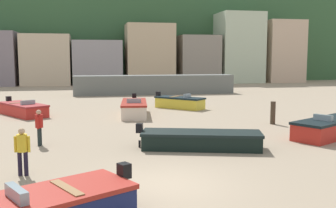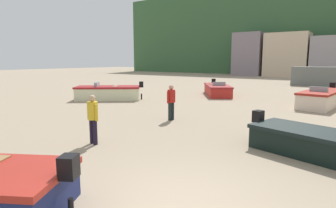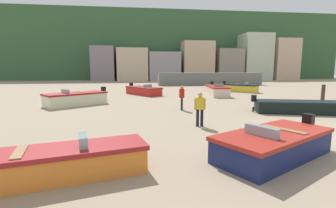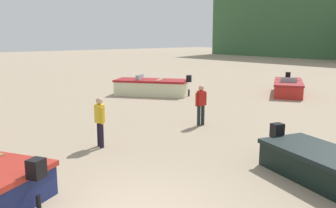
# 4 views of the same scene
# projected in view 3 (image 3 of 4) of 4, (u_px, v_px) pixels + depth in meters

# --- Properties ---
(ground_plane) EXTENTS (160.00, 160.00, 0.00)m
(ground_plane) POSITION_uv_depth(u_px,v_px,m) (315.00, 134.00, 10.15)
(ground_plane) COLOR gray
(headland_hill) EXTENTS (90.00, 32.00, 16.62)m
(headland_hill) POSITION_uv_depth(u_px,v_px,m) (160.00, 50.00, 73.71)
(headland_hill) COLOR #365C37
(headland_hill) RESTS_ON ground
(harbor_pier) EXTENTS (17.04, 2.40, 2.02)m
(harbor_pier) POSITION_uv_depth(u_px,v_px,m) (210.00, 79.00, 40.03)
(harbor_pier) COLOR slate
(harbor_pier) RESTS_ON ground
(townhouse_far_left) EXTENTS (4.93, 5.58, 7.47)m
(townhouse_far_left) POSITION_uv_depth(u_px,v_px,m) (104.00, 64.00, 53.68)
(townhouse_far_left) COLOR gray
(townhouse_far_left) RESTS_ON ground
(townhouse_left) EXTENTS (6.70, 5.03, 7.12)m
(townhouse_left) POSITION_uv_depth(u_px,v_px,m) (133.00, 65.00, 54.24)
(townhouse_left) COLOR beige
(townhouse_left) RESTS_ON ground
(townhouse_centre_left) EXTENTS (6.95, 5.08, 6.32)m
(townhouse_centre_left) POSITION_uv_depth(u_px,v_px,m) (164.00, 66.00, 55.22)
(townhouse_centre_left) COLOR #9A9297
(townhouse_centre_left) RESTS_ON ground
(townhouse_centre) EXTENTS (6.98, 5.06, 8.80)m
(townhouse_centre) POSITION_uv_depth(u_px,v_px,m) (197.00, 61.00, 56.01)
(townhouse_centre) COLOR #CAAD8A
(townhouse_centre) RESTS_ON ground
(townhouse_centre_right) EXTENTS (5.96, 5.41, 7.20)m
(townhouse_centre_right) POSITION_uv_depth(u_px,v_px,m) (228.00, 65.00, 57.25)
(townhouse_centre_right) COLOR gray
(townhouse_centre_right) RESTS_ON ground
(townhouse_right) EXTENTS (6.56, 6.08, 10.77)m
(townhouse_right) POSITION_uv_depth(u_px,v_px,m) (255.00, 57.00, 58.17)
(townhouse_right) COLOR beige
(townhouse_right) RESTS_ON ground
(townhouse_far_right) EXTENTS (5.88, 5.96, 9.69)m
(townhouse_far_right) POSITION_uv_depth(u_px,v_px,m) (282.00, 60.00, 59.09)
(townhouse_far_right) COLOR #D0AF93
(townhouse_far_right) RESTS_ON ground
(boat_red_1) EXTENTS (3.81, 4.62, 1.14)m
(boat_red_1) POSITION_uv_depth(u_px,v_px,m) (143.00, 91.00, 25.18)
(boat_red_1) COLOR red
(boat_red_1) RESTS_ON ground
(boat_orange_2) EXTENTS (5.10, 2.37, 1.08)m
(boat_orange_2) POSITION_uv_depth(u_px,v_px,m) (48.00, 164.00, 5.91)
(boat_orange_2) COLOR orange
(boat_orange_2) RESTS_ON ground
(boat_black_3) EXTENTS (5.45, 2.92, 1.06)m
(boat_black_3) POSITION_uv_depth(u_px,v_px,m) (299.00, 107.00, 14.82)
(boat_black_3) COLOR black
(boat_black_3) RESTS_ON ground
(boat_cream_4) EXTENTS (4.53, 4.03, 1.26)m
(boat_cream_4) POSITION_uv_depth(u_px,v_px,m) (76.00, 99.00, 18.03)
(boat_cream_4) COLOR beige
(boat_cream_4) RESTS_ON ground
(boat_cream_5) EXTENTS (2.22, 5.26, 1.27)m
(boat_cream_5) POSITION_uv_depth(u_px,v_px,m) (217.00, 90.00, 24.73)
(boat_cream_5) COLOR beige
(boat_cream_5) RESTS_ON ground
(boat_navy_7) EXTENTS (4.39, 3.48, 1.12)m
(boat_navy_7) POSITION_uv_depth(u_px,v_px,m) (274.00, 144.00, 7.41)
(boat_navy_7) COLOR navy
(boat_navy_7) RESTS_ON ground
(boat_yellow_8) EXTENTS (3.72, 3.79, 1.20)m
(boat_yellow_8) POSITION_uv_depth(u_px,v_px,m) (240.00, 88.00, 28.12)
(boat_yellow_8) COLOR gold
(boat_yellow_8) RESTS_ON ground
(mooring_post_mid_beach) EXTENTS (0.29, 0.29, 1.35)m
(mooring_post_mid_beach) POSITION_uv_depth(u_px,v_px,m) (323.00, 93.00, 20.63)
(mooring_post_mid_beach) COLOR #3E3225
(mooring_post_mid_beach) RESTS_ON ground
(beach_walker_foreground) EXTENTS (0.54, 0.39, 1.62)m
(beach_walker_foreground) POSITION_uv_depth(u_px,v_px,m) (200.00, 106.00, 11.32)
(beach_walker_foreground) COLOR black
(beach_walker_foreground) RESTS_ON ground
(beach_walker_distant) EXTENTS (0.38, 0.54, 1.62)m
(beach_walker_distant) POSITION_uv_depth(u_px,v_px,m) (182.00, 96.00, 15.79)
(beach_walker_distant) COLOR black
(beach_walker_distant) RESTS_ON ground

